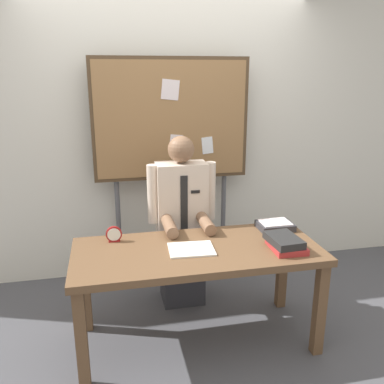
{
  "coord_description": "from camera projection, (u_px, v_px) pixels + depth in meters",
  "views": [
    {
      "loc": [
        -0.57,
        -2.48,
        1.88
      ],
      "look_at": [
        0.0,
        0.17,
        1.08
      ],
      "focal_mm": 38.09,
      "sensor_mm": 36.0,
      "label": 1
    }
  ],
  "objects": [
    {
      "name": "desk",
      "position": [
        197.0,
        260.0,
        2.8
      ],
      "size": [
        1.68,
        0.73,
        0.73
      ],
      "color": "brown",
      "rests_on": "ground_plane"
    },
    {
      "name": "open_notebook",
      "position": [
        191.0,
        249.0,
        2.74
      ],
      "size": [
        0.32,
        0.26,
        0.01
      ],
      "primitive_type": "cube",
      "rotation": [
        0.0,
        0.0,
        -0.06
      ],
      "color": "white",
      "rests_on": "desk"
    },
    {
      "name": "book_stack",
      "position": [
        285.0,
        243.0,
        2.74
      ],
      "size": [
        0.23,
        0.28,
        0.09
      ],
      "color": "#B22D2D",
      "rests_on": "desk"
    },
    {
      "name": "ground_plane",
      "position": [
        197.0,
        340.0,
        2.98
      ],
      "size": [
        12.0,
        12.0,
        0.0
      ],
      "primitive_type": "plane",
      "color": "#4C4C51"
    },
    {
      "name": "person",
      "position": [
        182.0,
        228.0,
        3.33
      ],
      "size": [
        0.55,
        0.56,
        1.41
      ],
      "color": "#2D2D33",
      "rests_on": "ground_plane"
    },
    {
      "name": "paper_tray",
      "position": [
        275.0,
        225.0,
        3.11
      ],
      "size": [
        0.26,
        0.2,
        0.06
      ],
      "color": "#333338",
      "rests_on": "desk"
    },
    {
      "name": "bulletin_board",
      "position": [
        171.0,
        123.0,
        3.53
      ],
      "size": [
        1.37,
        0.09,
        2.01
      ],
      "color": "#4C3823",
      "rests_on": "ground_plane"
    },
    {
      "name": "back_wall",
      "position": [
        168.0,
        132.0,
        3.75
      ],
      "size": [
        6.4,
        0.08,
        2.7
      ],
      "primitive_type": "cube",
      "color": "silver",
      "rests_on": "ground_plane"
    },
    {
      "name": "desk_clock",
      "position": [
        114.0,
        235.0,
        2.87
      ],
      "size": [
        0.11,
        0.04,
        0.11
      ],
      "color": "maroon",
      "rests_on": "desk"
    }
  ]
}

